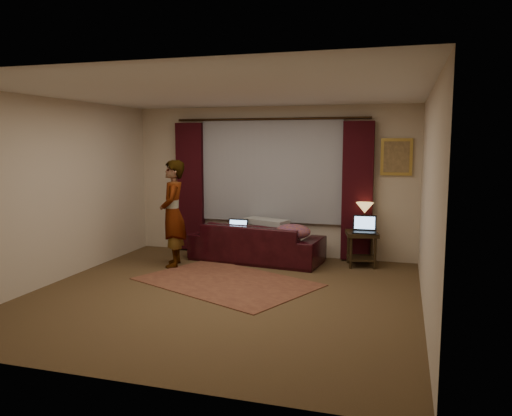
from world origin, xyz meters
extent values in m
cube|color=brown|center=(0.00, 0.00, -0.01)|extent=(5.00, 5.00, 0.01)
cube|color=silver|center=(0.00, 0.00, 2.60)|extent=(5.00, 5.00, 0.02)
cube|color=beige|center=(0.00, 2.50, 1.30)|extent=(5.00, 0.02, 2.60)
cube|color=beige|center=(0.00, -2.50, 1.30)|extent=(5.00, 0.02, 2.60)
cube|color=beige|center=(-2.50, 0.00, 1.30)|extent=(0.02, 5.00, 2.60)
cube|color=beige|center=(2.50, 0.00, 1.30)|extent=(0.02, 5.00, 2.60)
cube|color=#94959C|center=(0.00, 2.44, 1.50)|extent=(2.50, 0.05, 1.80)
cube|color=black|center=(-1.50, 2.39, 1.18)|extent=(0.50, 0.14, 2.30)
cube|color=black|center=(1.50, 2.39, 1.18)|extent=(0.50, 0.14, 2.30)
cylinder|color=black|center=(0.00, 2.39, 2.38)|extent=(0.04, 0.04, 3.40)
cube|color=gold|center=(2.10, 2.47, 1.75)|extent=(0.50, 0.04, 0.60)
imported|color=black|center=(-0.11, 1.94, 0.44)|extent=(2.29, 1.19, 0.89)
cube|color=#9E9E97|center=(0.01, 2.10, 0.89)|extent=(0.84, 0.56, 0.09)
ellipsoid|color=brown|center=(0.56, 1.71, 0.56)|extent=(0.64, 0.54, 0.24)
cube|color=brown|center=(-0.15, 0.56, 0.01)|extent=(2.84, 2.43, 0.01)
cube|color=black|center=(1.61, 2.07, 0.28)|extent=(0.58, 0.58, 0.56)
imported|color=#9E9E97|center=(-1.29, 1.23, 0.85)|extent=(0.65, 0.65, 1.71)
camera|label=1|loc=(2.22, -5.95, 1.98)|focal=35.00mm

